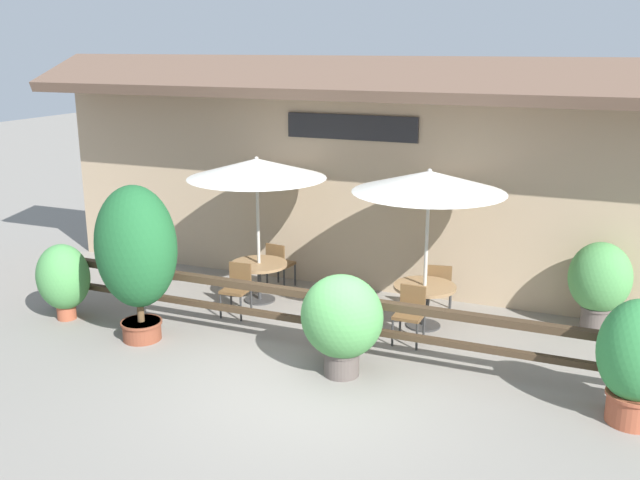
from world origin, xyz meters
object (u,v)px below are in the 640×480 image
chair_near_wallside (279,262)px  patio_umbrella_middle (429,182)px  potted_plant_corner_fern (63,278)px  potted_plant_entrance_palm (342,320)px  dining_table_near (259,270)px  potted_plant_tall_tropical (600,281)px  chair_middle_streetside (410,311)px  potted_plant_broad_leaf (136,251)px  patio_umbrella_near (257,168)px  chair_near_streetside (237,287)px  potted_plant_small_flowering (638,358)px  chair_middle_wallside (439,285)px  dining_table_middle (425,294)px

chair_near_wallside → patio_umbrella_middle: patio_umbrella_middle is taller
chair_near_wallside → potted_plant_corner_fern: bearing=54.3°
patio_umbrella_middle → potted_plant_entrance_palm: 2.72m
dining_table_near → chair_near_wallside: size_ratio=1.14×
dining_table_near → potted_plant_tall_tropical: size_ratio=0.69×
chair_middle_streetside → potted_plant_broad_leaf: bearing=-157.6°
patio_umbrella_near → chair_near_streetside: (-0.03, -0.75, -1.89)m
chair_near_wallside → potted_plant_tall_tropical: (5.56, 0.10, 0.33)m
potted_plant_small_flowering → potted_plant_tall_tropical: potted_plant_small_flowering is taller
potted_plant_broad_leaf → potted_plant_entrance_palm: size_ratio=1.69×
potted_plant_corner_fern → chair_middle_streetside: bearing=13.0°
chair_middle_streetside → potted_plant_small_flowering: bearing=-21.6°
dining_table_near → chair_middle_wallside: (3.09, 0.64, -0.06)m
patio_umbrella_middle → potted_plant_tall_tropical: size_ratio=1.78×
potted_plant_broad_leaf → patio_umbrella_middle: bearing=29.4°
patio_umbrella_near → chair_middle_wallside: 3.68m
dining_table_middle → potted_plant_small_flowering: (3.09, -2.01, 0.28)m
potted_plant_entrance_palm → potted_plant_tall_tropical: bearing=43.8°
dining_table_near → potted_plant_entrance_palm: (2.41, -2.20, 0.25)m
patio_umbrella_near → potted_plant_entrance_palm: bearing=-42.4°
chair_near_streetside → chair_middle_streetside: bearing=-1.8°
chair_middle_wallside → chair_near_streetside: bearing=13.9°
chair_near_wallside → dining_table_near: bearing=95.4°
chair_middle_wallside → potted_plant_small_flowering: size_ratio=0.56×
dining_table_near → patio_umbrella_middle: (3.01, -0.05, 1.82)m
potted_plant_corner_fern → patio_umbrella_middle: bearing=19.5°
chair_middle_wallside → potted_plant_broad_leaf: potted_plant_broad_leaf is taller
patio_umbrella_near → chair_middle_wallside: size_ratio=2.95×
chair_middle_wallside → potted_plant_corner_fern: 6.26m
chair_near_wallside → chair_middle_streetside: bearing=160.3°
potted_plant_corner_fern → potted_plant_small_flowering: 8.67m
chair_near_wallside → potted_plant_small_flowering: (6.08, -2.81, 0.35)m
patio_umbrella_middle → potted_plant_broad_leaf: patio_umbrella_middle is taller
chair_middle_streetside → potted_plant_entrance_palm: bearing=-110.1°
chair_near_streetside → potted_plant_tall_tropical: size_ratio=0.60×
chair_near_streetside → dining_table_middle: 3.12m
chair_near_streetside → potted_plant_small_flowering: 6.28m
potted_plant_entrance_palm → potted_plant_corner_fern: (-4.97, 0.17, -0.10)m
chair_near_streetside → patio_umbrella_middle: patio_umbrella_middle is taller
chair_near_wallside → dining_table_middle: bearing=172.3°
dining_table_near → chair_middle_streetside: bearing=-14.2°
potted_plant_entrance_palm → chair_near_streetside: bearing=149.3°
dining_table_middle → chair_middle_streetside: chair_middle_streetside is taller
chair_near_wallside → potted_plant_small_flowering: size_ratio=0.56×
potted_plant_broad_leaf → potted_plant_tall_tropical: (6.47, 3.10, -0.61)m
chair_near_streetside → dining_table_middle: chair_near_streetside is taller
dining_table_near → potted_plant_broad_leaf: size_ratio=0.41×
chair_near_wallside → patio_umbrella_near: bearing=95.4°
chair_near_streetside → potted_plant_broad_leaf: 1.97m
chair_middle_wallside → potted_plant_tall_tropical: size_ratio=0.60×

